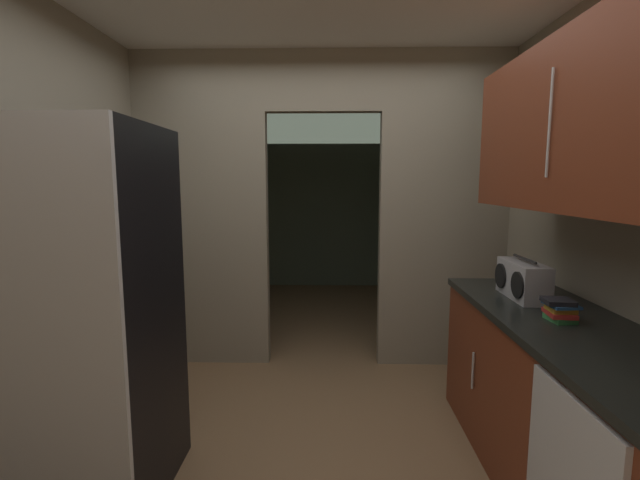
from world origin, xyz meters
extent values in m
plane|color=brown|center=(0.00, 0.00, 0.00)|extent=(20.00, 20.00, 0.00)
cube|color=gray|center=(-1.00, 1.48, 1.30)|extent=(1.09, 0.12, 2.61)
cube|color=gray|center=(1.02, 1.48, 1.30)|extent=(1.05, 0.12, 2.61)
cube|color=gray|center=(0.02, 1.48, 2.37)|extent=(0.94, 0.12, 0.48)
cube|color=slate|center=(0.00, 4.39, 1.30)|extent=(3.08, 0.10, 2.61)
cube|color=slate|center=(-1.49, 2.93, 1.30)|extent=(0.10, 2.91, 2.61)
cube|color=slate|center=(1.49, 2.93, 1.30)|extent=(0.10, 2.91, 2.61)
cube|color=black|center=(-1.12, -0.17, 0.91)|extent=(0.73, 0.72, 1.83)
cube|color=#B7BABC|center=(-1.12, -0.55, 0.91)|extent=(0.73, 0.03, 1.83)
cube|color=maroon|center=(1.22, -0.21, 0.43)|extent=(0.60, 2.07, 0.85)
cube|color=black|center=(1.22, -0.21, 0.87)|extent=(0.64, 2.07, 0.04)
cylinder|color=#B7BABC|center=(0.91, -0.66, 0.47)|extent=(0.01, 0.01, 0.22)
cylinder|color=#B7BABC|center=(0.91, 0.25, 0.47)|extent=(0.01, 0.01, 0.22)
cube|color=maroon|center=(1.22, -0.21, 1.82)|extent=(0.34, 1.86, 0.79)
cylinder|color=#B7BABC|center=(1.04, -0.21, 1.82)|extent=(0.01, 0.01, 0.47)
cube|color=#B2B2B7|center=(1.19, 0.30, 1.00)|extent=(0.16, 0.40, 0.21)
cylinder|color=#262626|center=(1.19, 0.30, 1.12)|extent=(0.02, 0.28, 0.02)
cylinder|color=black|center=(1.11, 0.18, 1.00)|extent=(0.01, 0.15, 0.15)
cylinder|color=black|center=(1.11, 0.42, 1.00)|extent=(0.01, 0.15, 0.15)
cube|color=#388C47|center=(1.19, -0.13, 0.90)|extent=(0.12, 0.14, 0.03)
cube|color=red|center=(1.19, -0.12, 0.93)|extent=(0.13, 0.16, 0.02)
cube|color=gold|center=(1.19, -0.12, 0.95)|extent=(0.12, 0.12, 0.03)
cube|color=#2D609E|center=(1.19, -0.13, 0.97)|extent=(0.14, 0.15, 0.01)
cube|color=black|center=(1.17, -0.13, 0.99)|extent=(0.14, 0.14, 0.02)
camera|label=1|loc=(0.07, -2.23, 1.56)|focal=24.82mm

